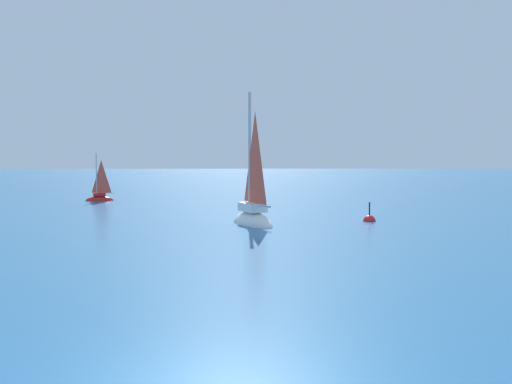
{
  "coord_description": "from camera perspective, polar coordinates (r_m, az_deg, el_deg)",
  "views": [
    {
      "loc": [
        0.64,
        -9.96,
        3.56
      ],
      "look_at": [
        1.03,
        15.66,
        1.7
      ],
      "focal_mm": 49.98,
      "sensor_mm": 36.0,
      "label": 1
    }
  ],
  "objects": [
    {
      "name": "sailboat_far",
      "position": [
        43.02,
        -12.41,
        -0.47
      ],
      "size": [
        1.72,
        0.95,
        3.1
      ],
      "rotation": [
        0.0,
        0.0,
        3.4
      ],
      "color": "red",
      "rests_on": "ground"
    },
    {
      "name": "sailboat_near",
      "position": [
        30.17,
        -0.26,
        -1.99
      ],
      "size": [
        2.3,
        3.41,
        6.16
      ],
      "rotation": [
        0.0,
        0.0,
        1.98
      ],
      "color": "white",
      "rests_on": "ground"
    },
    {
      "name": "marker_buoy",
      "position": [
        31.81,
        9.06,
        -2.32
      ],
      "size": [
        0.56,
        0.56,
        1.13
      ],
      "color": "red",
      "rests_on": "ground"
    }
  ]
}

